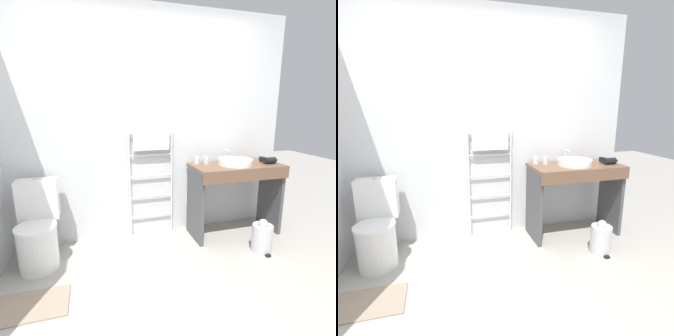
{
  "view_description": "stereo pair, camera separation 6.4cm",
  "coord_description": "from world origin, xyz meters",
  "views": [
    {
      "loc": [
        -0.66,
        -1.5,
        1.5
      ],
      "look_at": [
        0.05,
        0.9,
        0.91
      ],
      "focal_mm": 28.0,
      "sensor_mm": 36.0,
      "label": 1
    },
    {
      "loc": [
        -0.6,
        -1.52,
        1.5
      ],
      "look_at": [
        0.05,
        0.9,
        0.91
      ],
      "focal_mm": 28.0,
      "sensor_mm": 36.0,
      "label": 2
    }
  ],
  "objects": [
    {
      "name": "sink_basin",
      "position": [
        0.9,
        1.08,
        0.89
      ],
      "size": [
        0.38,
        0.38,
        0.07
      ],
      "color": "white",
      "rests_on": "vanity_counter"
    },
    {
      "name": "wall_back",
      "position": [
        0.0,
        1.45,
        1.27
      ],
      "size": [
        3.29,
        0.12,
        2.54
      ],
      "primitive_type": "cube",
      "color": "silver",
      "rests_on": "ground_plane"
    },
    {
      "name": "vanity_counter",
      "position": [
        0.93,
        1.09,
        0.59
      ],
      "size": [
        1.04,
        0.51,
        0.85
      ],
      "color": "brown",
      "rests_on": "ground_plane"
    },
    {
      "name": "cup_near_wall",
      "position": [
        0.5,
        1.25,
        0.89
      ],
      "size": [
        0.07,
        0.07,
        0.08
      ],
      "color": "silver",
      "rests_on": "vanity_counter"
    },
    {
      "name": "ground_plane",
      "position": [
        0.0,
        0.0,
        0.0
      ],
      "size": [
        12.0,
        12.0,
        0.0
      ],
      "primitive_type": "plane",
      "color": "#A8A399"
    },
    {
      "name": "faucet",
      "position": [
        0.9,
        1.29,
        0.94
      ],
      "size": [
        0.02,
        0.1,
        0.15
      ],
      "color": "silver",
      "rests_on": "vanity_counter"
    },
    {
      "name": "towel_radiator",
      "position": [
        -0.02,
        1.34,
        0.91
      ],
      "size": [
        0.52,
        0.06,
        1.26
      ],
      "color": "silver",
      "rests_on": "ground_plane"
    },
    {
      "name": "toilet",
      "position": [
        -1.2,
        1.04,
        0.35
      ],
      "size": [
        0.37,
        0.52,
        0.82
      ],
      "color": "white",
      "rests_on": "ground_plane"
    },
    {
      "name": "cup_near_edge",
      "position": [
        0.6,
        1.22,
        0.89
      ],
      "size": [
        0.06,
        0.06,
        0.08
      ],
      "color": "silver",
      "rests_on": "vanity_counter"
    },
    {
      "name": "bath_mat",
      "position": [
        -1.19,
        0.44,
        0.01
      ],
      "size": [
        0.56,
        0.36,
        0.01
      ],
      "primitive_type": "cube",
      "color": "gray",
      "rests_on": "ground_plane"
    },
    {
      "name": "hair_dryer",
      "position": [
        1.32,
        1.03,
        0.89
      ],
      "size": [
        0.18,
        0.17,
        0.08
      ],
      "color": "black",
      "rests_on": "vanity_counter"
    },
    {
      "name": "trash_bin",
      "position": [
        1.0,
        0.63,
        0.16
      ],
      "size": [
        0.21,
        0.25,
        0.36
      ],
      "color": "silver",
      "rests_on": "ground_plane"
    }
  ]
}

